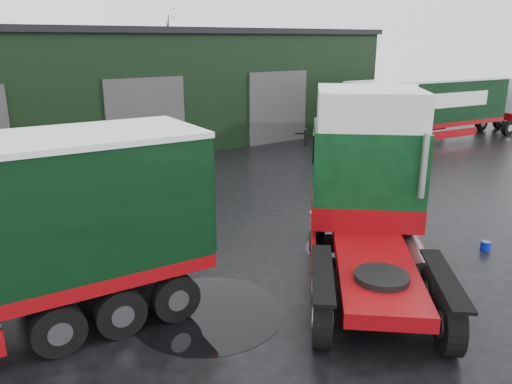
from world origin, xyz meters
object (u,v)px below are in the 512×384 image
warehouse (102,86)px  hero_tractor (375,196)px  lorry_right (428,111)px  wash_bucket (486,246)px  tree_back_b (156,64)px

warehouse → hero_tractor: warehouse is taller
hero_tractor → lorry_right: bearing=74.0°
hero_tractor → warehouse: bearing=128.7°
wash_bucket → tree_back_b: bearing=81.5°
warehouse → lorry_right: size_ratio=2.35×
lorry_right → tree_back_b: 22.22m
warehouse → lorry_right: bearing=-36.3°
lorry_right → tree_back_b: size_ratio=1.83×
hero_tractor → lorry_right: size_ratio=0.53×
wash_bucket → tree_back_b: tree_back_b is taller
warehouse → wash_bucket: size_ratio=117.42×
lorry_right → wash_bucket: 15.98m
hero_tractor → wash_bucket: 4.83m
lorry_right → tree_back_b: bearing=-154.9°
warehouse → wash_bucket: (3.24, -21.69, -3.03)m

